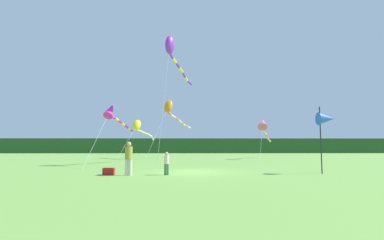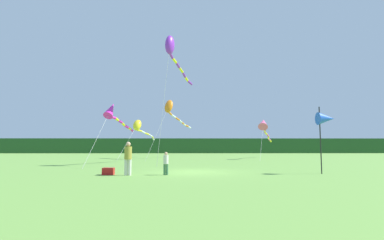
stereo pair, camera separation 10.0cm
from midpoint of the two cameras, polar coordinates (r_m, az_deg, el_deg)
name	(u,v)px [view 2 (the right image)]	position (r m, az deg, el deg)	size (l,w,h in m)	color
ground_plane	(193,172)	(16.66, 0.47, -10.36)	(120.00, 120.00, 0.00)	#6B9E42
distant_treeline	(189,146)	(61.59, -0.46, -5.18)	(108.00, 3.82, 3.09)	#234C23
person_adult	(128,157)	(15.05, -12.49, -7.15)	(0.37, 0.37, 1.70)	silver
person_child	(166,162)	(14.93, -5.05, -8.39)	(0.26, 0.26, 1.18)	#3F724C
cooler_box	(108,171)	(15.66, -16.22, -9.82)	(0.58, 0.37, 0.36)	red
banner_flag_pole	(326,119)	(17.18, 25.35, 0.14)	(0.90, 0.70, 3.63)	black
kite_yellow	(139,127)	(35.54, -10.53, -1.30)	(2.82, 9.34, 4.89)	#B2B2B2
kite_purple	(172,50)	(24.06, -3.90, 13.78)	(2.70, 7.08, 10.42)	#B2B2B2
kite_orange	(171,110)	(33.31, -4.09, 2.10)	(4.67, 9.85, 6.92)	#B2B2B2
kite_magenta	(113,112)	(23.60, -15.40, 1.48)	(1.86, 7.58, 5.13)	#B2B2B2
kite_rainbow	(264,125)	(33.94, 14.27, -1.01)	(4.23, 10.33, 4.93)	#B2B2B2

